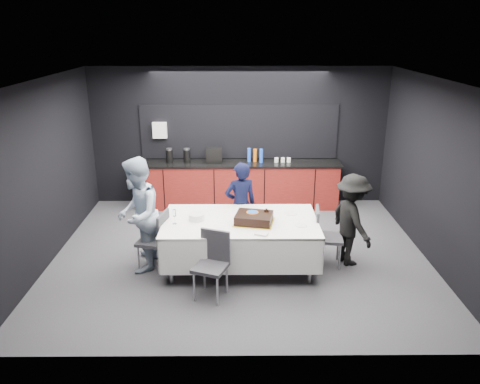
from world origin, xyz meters
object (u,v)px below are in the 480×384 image
(champagne_flute, at_px, (174,214))
(chair_right, at_px, (324,233))
(chair_near, at_px, (213,259))
(person_center, at_px, (241,205))
(party_table, at_px, (240,228))
(person_left, at_px, (138,215))
(plate_stack, at_px, (197,217))
(person_right, at_px, (352,220))
(cake_assembly, at_px, (254,218))
(chair_left, at_px, (157,237))

(champagne_flute, bearing_deg, chair_right, 5.15)
(chair_near, xyz_separation_m, person_center, (0.40, 1.51, 0.20))
(party_table, distance_m, person_left, 1.55)
(plate_stack, relative_size, champagne_flute, 1.05)
(plate_stack, bearing_deg, champagne_flute, -154.58)
(person_left, xyz_separation_m, person_right, (3.24, 0.13, -0.15))
(party_table, xyz_separation_m, cake_assembly, (0.20, -0.10, 0.21))
(person_center, bearing_deg, party_table, 72.28)
(plate_stack, relative_size, chair_left, 0.26)
(plate_stack, xyz_separation_m, person_center, (0.67, 0.71, -0.09))
(chair_left, bearing_deg, plate_stack, 6.38)
(chair_near, bearing_deg, chair_right, 27.14)
(person_center, relative_size, person_right, 1.02)
(cake_assembly, xyz_separation_m, chair_left, (-1.46, 0.04, -0.32))
(person_center, xyz_separation_m, person_left, (-1.54, -0.74, 0.14))
(chair_right, height_order, person_right, person_right)
(chair_right, xyz_separation_m, person_right, (0.43, 0.05, 0.19))
(cake_assembly, height_order, person_left, person_left)
(plate_stack, height_order, person_left, person_left)
(person_left, distance_m, person_right, 3.25)
(party_table, relative_size, chair_right, 2.51)
(chair_right, distance_m, chair_near, 1.87)
(cake_assembly, bearing_deg, person_right, 8.28)
(chair_left, distance_m, person_left, 0.44)
(chair_left, xyz_separation_m, person_center, (1.27, 0.78, 0.20))
(champagne_flute, height_order, chair_near, champagne_flute)
(person_left, bearing_deg, person_right, 92.20)
(chair_left, relative_size, chair_near, 1.00)
(champagne_flute, bearing_deg, chair_near, -48.24)
(party_table, bearing_deg, champagne_flute, -172.11)
(cake_assembly, distance_m, plate_stack, 0.87)
(person_left, bearing_deg, chair_near, 55.85)
(chair_near, bearing_deg, champagne_flute, 131.76)
(party_table, distance_m, chair_right, 1.29)
(cake_assembly, xyz_separation_m, chair_right, (1.08, 0.17, -0.32))
(cake_assembly, relative_size, chair_right, 0.70)
(chair_left, height_order, chair_right, same)
(cake_assembly, xyz_separation_m, person_center, (-0.19, 0.83, -0.11))
(chair_right, bearing_deg, person_center, 152.61)
(party_table, xyz_separation_m, chair_right, (1.28, 0.07, -0.11))
(cake_assembly, height_order, person_right, person_right)
(party_table, height_order, cake_assembly, cake_assembly)
(chair_right, bearing_deg, person_left, -178.37)
(plate_stack, xyz_separation_m, champagne_flute, (-0.31, -0.15, 0.11))
(cake_assembly, xyz_separation_m, chair_near, (-0.59, -0.69, -0.32))
(chair_right, bearing_deg, plate_stack, -178.35)
(chair_left, relative_size, chair_right, 1.00)
(plate_stack, height_order, champagne_flute, champagne_flute)
(cake_assembly, bearing_deg, person_left, 177.13)
(person_center, distance_m, person_left, 1.72)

